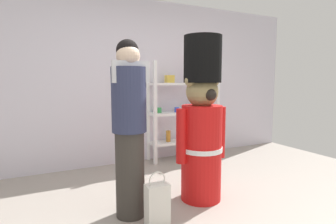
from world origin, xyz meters
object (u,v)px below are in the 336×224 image
object	(u,v)px
shopping_bag	(157,204)
merchandise_shelf	(184,110)
person_shopper	(129,126)
teddy_bear_guard	(202,123)

from	to	relation	value
shopping_bag	merchandise_shelf	bearing A→B (deg)	54.12
merchandise_shelf	person_shopper	xyz separation A→B (m)	(-1.47, -1.53, 0.07)
teddy_bear_guard	person_shopper	size ratio (longest dim) A/B	1.05
teddy_bear_guard	merchandise_shelf	bearing A→B (deg)	66.93
merchandise_shelf	teddy_bear_guard	world-z (taller)	teddy_bear_guard
merchandise_shelf	teddy_bear_guard	xyz separation A→B (m)	(-0.65, -1.52, 0.03)
merchandise_shelf	shopping_bag	xyz separation A→B (m)	(-1.31, -1.82, -0.62)
teddy_bear_guard	shopping_bag	distance (m)	0.98
merchandise_shelf	teddy_bear_guard	bearing A→B (deg)	-113.07
teddy_bear_guard	shopping_bag	world-z (taller)	teddy_bear_guard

